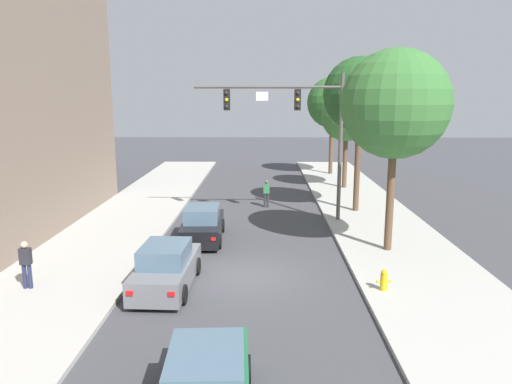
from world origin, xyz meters
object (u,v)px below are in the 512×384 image
car_lead_black (203,225)px  pedestrian_sidewalk_left_walker (26,262)px  car_following_grey (166,268)px  pedestrian_crossing_road (266,192)px  traffic_signal_mast (298,119)px  street_tree_farthest (332,103)px  fire_hydrant (384,280)px  street_tree_nearest (395,105)px  street_tree_third (347,116)px  street_tree_second (360,95)px

car_lead_black → pedestrian_sidewalk_left_walker: 7.98m
car_following_grey → pedestrian_crossing_road: 12.81m
traffic_signal_mast → car_following_grey: bearing=-119.6°
pedestrian_sidewalk_left_walker → car_following_grey: bearing=5.5°
pedestrian_crossing_road → street_tree_farthest: 13.91m
street_tree_farthest → pedestrian_crossing_road: bearing=-114.6°
fire_hydrant → street_tree_farthest: 25.17m
pedestrian_crossing_road → street_tree_nearest: size_ratio=0.20×
car_lead_black → street_tree_farthest: 20.94m
street_tree_third → street_tree_farthest: (-0.14, 6.13, 0.80)m
car_lead_black → street_tree_second: (8.01, 5.34, 5.85)m
fire_hydrant → street_tree_third: bearing=84.7°
pedestrian_crossing_road → traffic_signal_mast: bearing=-64.9°
pedestrian_sidewalk_left_walker → fire_hydrant: size_ratio=2.28×
car_following_grey → fire_hydrant: car_following_grey is taller
street_tree_nearest → pedestrian_crossing_road: bearing=121.2°
car_lead_black → street_tree_third: size_ratio=0.63×
street_tree_third → street_tree_farthest: 6.18m
pedestrian_sidewalk_left_walker → traffic_signal_mast: bearing=44.1°
fire_hydrant → pedestrian_crossing_road: bearing=106.8°
street_tree_second → street_tree_third: (0.50, 7.00, -1.43)m
pedestrian_sidewalk_left_walker → street_tree_second: 18.28m
pedestrian_crossing_road → pedestrian_sidewalk_left_walker: bearing=-122.5°
car_following_grey → street_tree_nearest: (8.58, 3.94, 5.46)m
pedestrian_sidewalk_left_walker → street_tree_farthest: (13.53, 24.54, 4.88)m
traffic_signal_mast → street_tree_third: traffic_signal_mast is taller
pedestrian_sidewalk_left_walker → street_tree_nearest: (13.19, 4.38, 5.12)m
pedestrian_sidewalk_left_walker → street_tree_nearest: street_tree_nearest is taller
pedestrian_sidewalk_left_walker → street_tree_third: street_tree_third is taller
street_tree_second → street_tree_nearest: bearing=-89.8°
car_lead_black → traffic_signal_mast: bearing=36.2°
car_lead_black → fire_hydrant: bearing=-41.7°
car_following_grey → street_tree_third: 20.60m
pedestrian_crossing_road → fire_hydrant: pedestrian_crossing_road is taller
pedestrian_crossing_road → street_tree_nearest: (5.07, -8.37, 5.27)m
pedestrian_crossing_road → street_tree_second: 7.70m
traffic_signal_mast → pedestrian_sidewalk_left_walker: (-9.70, -9.39, -4.32)m
traffic_signal_mast → pedestrian_crossing_road: traffic_signal_mast is taller
car_lead_black → street_tree_second: bearing=33.7°
car_following_grey → street_tree_farthest: street_tree_farthest is taller
traffic_signal_mast → pedestrian_crossing_road: 5.82m
pedestrian_crossing_road → fire_hydrant: 13.31m
traffic_signal_mast → car_following_grey: (-5.09, -8.95, -4.66)m
pedestrian_crossing_road → car_lead_black: bearing=-113.9°
street_tree_nearest → traffic_signal_mast: bearing=124.9°
street_tree_nearest → street_tree_farthest: bearing=89.0°
car_lead_black → street_tree_second: size_ratio=0.51×
car_lead_black → street_tree_nearest: (8.03, -1.69, 5.46)m
traffic_signal_mast → car_lead_black: bearing=-143.8°
street_tree_third → street_tree_farthest: size_ratio=0.86×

